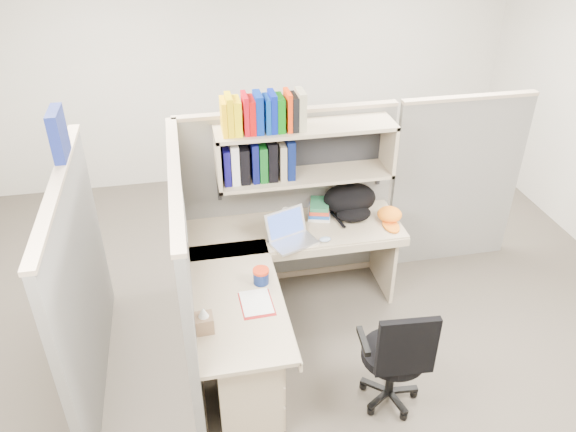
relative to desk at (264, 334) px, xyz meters
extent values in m
plane|color=#36322A|center=(0.41, 0.29, -0.44)|extent=(6.00, 6.00, 0.00)
plane|color=#B7B3A5|center=(0.41, 3.29, 0.91)|extent=(6.00, 0.00, 6.00)
cube|color=#5C5C58|center=(0.41, 1.19, 0.36)|extent=(1.80, 0.06, 1.60)
cube|color=tan|center=(0.41, 1.19, 1.18)|extent=(1.80, 0.08, 0.03)
cube|color=#5C5C58|center=(-0.49, 0.29, 0.36)|extent=(0.06, 1.80, 1.60)
cube|color=tan|center=(-0.49, 0.29, 1.18)|extent=(0.08, 1.80, 0.03)
cube|color=#5C5C58|center=(-1.19, 0.29, 0.36)|extent=(0.06, 1.80, 1.60)
cube|color=#5C5C58|center=(1.96, 1.19, 0.36)|extent=(1.20, 0.06, 1.60)
cube|color=navy|center=(-1.19, 0.64, 1.35)|extent=(0.07, 0.27, 0.32)
cube|color=white|center=(-0.46, 0.44, 0.76)|extent=(0.00, 0.21, 0.28)
cube|color=gray|center=(0.51, 0.99, 1.11)|extent=(1.40, 0.34, 0.03)
cube|color=gray|center=(0.51, 0.99, 0.70)|extent=(1.40, 0.34, 0.03)
cube|color=gray|center=(-0.18, 0.99, 0.90)|extent=(0.03, 0.34, 0.44)
cube|color=gray|center=(1.19, 0.99, 0.90)|extent=(0.03, 0.34, 0.44)
cube|color=black|center=(0.51, 1.15, 0.90)|extent=(1.38, 0.01, 0.41)
cube|color=#FFBE05|center=(-0.11, 0.97, 1.25)|extent=(0.03, 0.20, 0.26)
cube|color=#EAC304|center=(-0.07, 0.97, 1.27)|extent=(0.05, 0.20, 0.29)
cube|color=#FFDE05|center=(-0.02, 0.97, 1.25)|extent=(0.06, 0.20, 0.26)
cube|color=#AC0614|center=(0.05, 0.97, 1.27)|extent=(0.04, 0.20, 0.29)
cube|color=#AF0707|center=(0.09, 0.97, 1.25)|extent=(0.05, 0.20, 0.26)
cube|color=navy|center=(0.14, 0.97, 1.27)|extent=(0.06, 0.20, 0.29)
cube|color=navy|center=(0.21, 0.97, 1.25)|extent=(0.04, 0.20, 0.26)
cube|color=#041689|center=(0.25, 0.97, 1.27)|extent=(0.04, 0.20, 0.29)
cube|color=#076209|center=(0.30, 0.97, 1.25)|extent=(0.06, 0.20, 0.26)
cube|color=#F23405|center=(0.36, 0.97, 1.27)|extent=(0.04, 0.20, 0.29)
cube|color=black|center=(0.41, 0.97, 1.25)|extent=(0.05, 0.20, 0.26)
cube|color=tan|center=(0.46, 0.97, 1.27)|extent=(0.06, 0.20, 0.29)
cube|color=#0B074F|center=(-0.11, 1.01, 0.86)|extent=(0.05, 0.24, 0.29)
cube|color=silver|center=(-0.05, 1.01, 0.87)|extent=(0.06, 0.24, 0.32)
cube|color=black|center=(0.02, 1.01, 0.86)|extent=(0.07, 0.24, 0.29)
cube|color=#070B46|center=(0.10, 1.01, 0.87)|extent=(0.05, 0.24, 0.32)
cube|color=#0A4A14|center=(0.17, 1.01, 0.86)|extent=(0.06, 0.24, 0.29)
cube|color=black|center=(0.24, 1.01, 0.87)|extent=(0.07, 0.24, 0.32)
cube|color=gray|center=(0.32, 1.01, 0.86)|extent=(0.05, 0.24, 0.29)
cube|color=#061245|center=(0.38, 1.01, 0.87)|extent=(0.06, 0.24, 0.32)
cube|color=gray|center=(0.41, 0.86, 0.28)|extent=(1.74, 0.60, 0.03)
cube|color=gray|center=(-0.16, 0.09, 0.28)|extent=(0.60, 1.34, 0.03)
cube|color=gray|center=(0.41, 0.56, 0.24)|extent=(1.74, 0.02, 0.07)
cube|color=gray|center=(0.14, 0.09, 0.24)|extent=(0.02, 1.34, 0.07)
cube|color=gray|center=(-0.16, -0.26, -0.10)|extent=(0.40, 0.55, 0.68)
cube|color=tan|center=(0.05, -0.26, 0.10)|extent=(0.02, 0.50, 0.16)
cube|color=tan|center=(0.05, -0.26, -0.08)|extent=(0.02, 0.50, 0.16)
cube|color=tan|center=(0.05, -0.26, -0.30)|extent=(0.02, 0.50, 0.22)
cube|color=#B2B2B7|center=(0.06, -0.26, 0.10)|extent=(0.01, 0.12, 0.01)
cube|color=gray|center=(1.21, 0.89, -0.09)|extent=(0.03, 0.55, 0.70)
cylinder|color=#0E1D52|center=(0.02, 0.21, 0.34)|extent=(0.11, 0.11, 0.10)
cylinder|color=red|center=(0.02, 0.21, 0.40)|extent=(0.12, 0.12, 0.02)
ellipsoid|color=#90A8CC|center=(0.60, 0.63, 0.31)|extent=(0.10, 0.08, 0.03)
cylinder|color=white|center=(0.36, 1.01, 0.34)|extent=(0.08, 0.08, 0.10)
cylinder|color=black|center=(0.83, -0.37, 0.01)|extent=(0.44, 0.44, 0.07)
cube|color=black|center=(0.81, -0.57, 0.27)|extent=(0.38, 0.08, 0.44)
cylinder|color=black|center=(0.83, -0.37, -0.17)|extent=(0.06, 0.06, 0.38)
cylinder|color=black|center=(0.83, -0.37, -0.39)|extent=(0.42, 0.42, 0.10)
cube|color=black|center=(0.61, -0.35, 0.15)|extent=(0.06, 0.25, 0.04)
cube|color=black|center=(1.04, -0.39, 0.15)|extent=(0.06, 0.25, 0.04)
camera|label=1|loc=(-0.41, -2.89, 2.78)|focal=35.00mm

